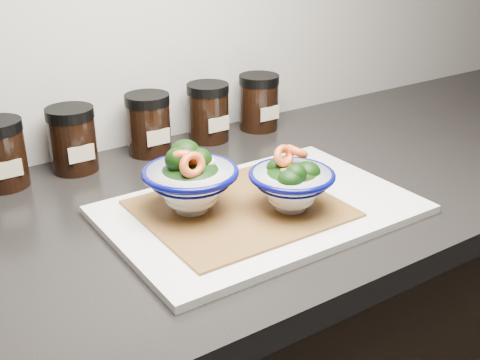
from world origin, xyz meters
TOP-DOWN VIEW (x-y plane):
  - countertop at (0.00, 1.45)m, footprint 3.50×0.60m
  - cutting_board at (-0.03, 1.37)m, footprint 0.45×0.30m
  - bamboo_mat at (-0.06, 1.38)m, footprint 0.28×0.24m
  - bowl_left at (-0.12, 1.42)m, footprint 0.14×0.14m
  - bowl_right at (-0.00, 1.34)m, footprint 0.13×0.13m
  - spice_jar_a at (-0.32, 1.69)m, footprint 0.08×0.08m
  - spice_jar_b at (-0.20, 1.69)m, footprint 0.08×0.08m
  - spice_jar_c at (-0.06, 1.69)m, footprint 0.08×0.08m
  - spice_jar_d at (0.07, 1.69)m, footprint 0.08×0.08m
  - spice_jar_e at (0.19, 1.69)m, footprint 0.08×0.08m

SIDE VIEW (x-z plane):
  - countertop at x=0.00m, z-range 0.86..0.90m
  - cutting_board at x=-0.03m, z-range 0.90..0.91m
  - bamboo_mat at x=-0.06m, z-range 0.91..0.92m
  - bowl_right at x=0.00m, z-range 0.90..1.01m
  - spice_jar_a at x=-0.32m, z-range 0.90..1.01m
  - spice_jar_b at x=-0.20m, z-range 0.90..1.01m
  - spice_jar_c at x=-0.06m, z-range 0.90..1.01m
  - spice_jar_d at x=0.07m, z-range 0.90..1.01m
  - spice_jar_e at x=0.19m, z-range 0.90..1.01m
  - bowl_left at x=-0.12m, z-range 0.91..1.02m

